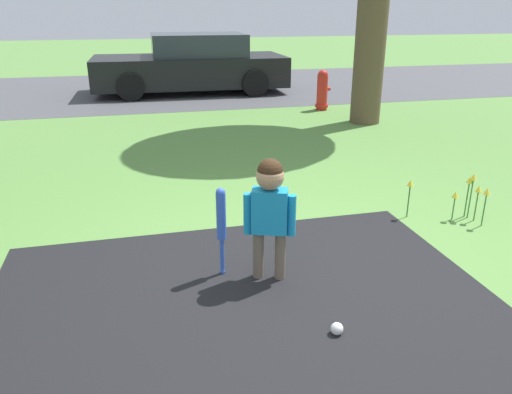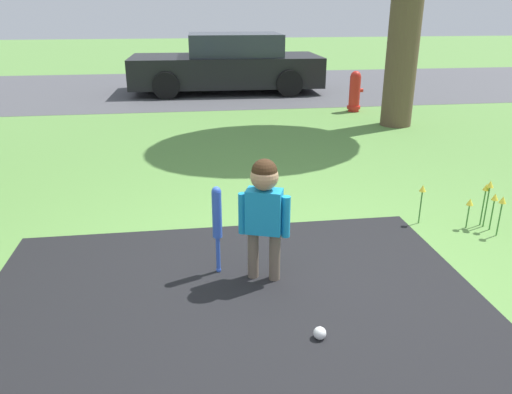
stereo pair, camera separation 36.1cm
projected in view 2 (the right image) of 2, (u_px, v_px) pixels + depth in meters
name	position (u px, v px, depth m)	size (l,w,h in m)	color
ground_plane	(292.00, 279.00, 3.66)	(60.00, 60.00, 0.00)	#5B8C42
street_strip	(213.00, 87.00, 12.34)	(40.00, 6.00, 0.01)	#4C4C51
child	(264.00, 203.00, 3.46)	(0.35, 0.22, 0.91)	#6B5B4C
baseball_bat	(217.00, 218.00, 3.60)	(0.07, 0.07, 0.68)	blue
sports_ball	(320.00, 333.00, 2.99)	(0.08, 0.08, 0.08)	white
fire_hydrant	(355.00, 92.00, 9.38)	(0.28, 0.25, 0.75)	red
parked_car	(228.00, 65.00, 11.56)	(4.37, 2.16, 1.30)	black
flower_bed	(477.00, 196.00, 4.40)	(0.62, 0.41, 0.44)	#38702D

